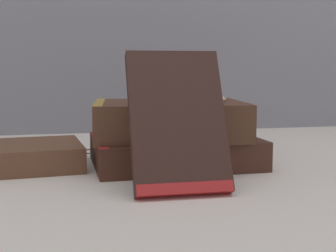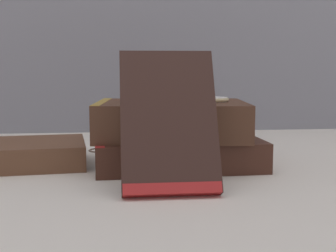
# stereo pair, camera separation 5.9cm
# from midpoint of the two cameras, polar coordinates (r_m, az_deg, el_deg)

# --- Properties ---
(ground_plane) EXTENTS (3.00, 3.00, 0.00)m
(ground_plane) POSITION_cam_midpoint_polar(r_m,az_deg,el_deg) (0.66, -0.60, -4.87)
(ground_plane) COLOR silver
(book_flat_bottom) EXTENTS (0.23, 0.17, 0.04)m
(book_flat_bottom) POSITION_cam_midpoint_polar(r_m,az_deg,el_deg) (0.67, -2.20, -3.07)
(book_flat_bottom) COLOR #422319
(book_flat_bottom) RESTS_ON ground_plane
(book_flat_top) EXTENTS (0.22, 0.17, 0.05)m
(book_flat_top) POSITION_cam_midpoint_polar(r_m,az_deg,el_deg) (0.66, -2.84, 0.76)
(book_flat_top) COLOR #4C2D1E
(book_flat_top) RESTS_ON book_flat_bottom
(book_leaning_front) EXTENTS (0.11, 0.09, 0.16)m
(book_leaning_front) POSITION_cam_midpoint_polar(r_m,az_deg,el_deg) (0.52, -2.01, 0.07)
(book_leaning_front) COLOR #331E19
(book_leaning_front) RESTS_ON ground_plane
(pocket_watch) EXTENTS (0.05, 0.06, 0.01)m
(pocket_watch) POSITION_cam_midpoint_polar(r_m,az_deg,el_deg) (0.67, 2.32, 3.29)
(pocket_watch) COLOR white
(pocket_watch) RESTS_ON book_flat_top
(reading_glasses) EXTENTS (0.10, 0.06, 0.00)m
(reading_glasses) POSITION_cam_midpoint_polar(r_m,az_deg,el_deg) (0.79, -9.49, -2.88)
(reading_glasses) COLOR #4C3828
(reading_glasses) RESTS_ON ground_plane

